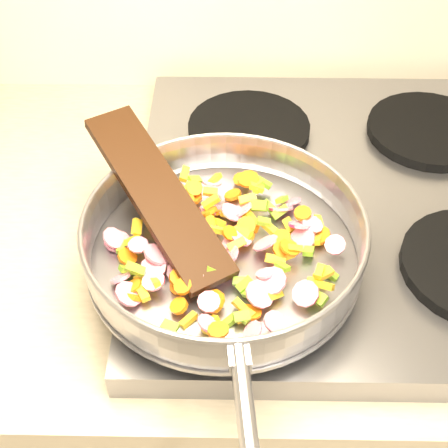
{
  "coord_description": "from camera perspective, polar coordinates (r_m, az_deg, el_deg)",
  "views": [
    {
      "loc": [
        -0.87,
        1.01,
        1.53
      ],
      "look_at": [
        -0.87,
        1.53,
        1.01
      ],
      "focal_mm": 50.0,
      "sensor_mm": 36.0,
      "label": 1
    }
  ],
  "objects": [
    {
      "name": "saute_pan",
      "position": [
        0.75,
        0.01,
        -1.32
      ],
      "size": [
        0.39,
        0.55,
        0.06
      ],
      "rotation": [
        0.0,
        0.0,
        0.1
      ],
      "color": "#9E9EA5",
      "rests_on": "grate_fl"
    },
    {
      "name": "grate_fl",
      "position": [
        0.78,
        2.54,
        -3.64
      ],
      "size": [
        0.19,
        0.19,
        0.02
      ],
      "primitive_type": "cylinder",
      "color": "black",
      "rests_on": "cooktop"
    },
    {
      "name": "grate_br",
      "position": [
        1.03,
        18.24,
        8.15
      ],
      "size": [
        0.19,
        0.19,
        0.02
      ],
      "primitive_type": "cylinder",
      "color": "black",
      "rests_on": "cooktop"
    },
    {
      "name": "cooktop",
      "position": [
        0.91,
        11.22,
        1.8
      ],
      "size": [
        0.6,
        0.6,
        0.04
      ],
      "primitive_type": "cube",
      "color": "#939399",
      "rests_on": "counter_top"
    },
    {
      "name": "grate_bl",
      "position": [
        0.98,
        2.29,
        8.72
      ],
      "size": [
        0.19,
        0.19,
        0.02
      ],
      "primitive_type": "cylinder",
      "color": "black",
      "rests_on": "cooktop"
    },
    {
      "name": "wooden_spatula",
      "position": [
        0.77,
        -6.13,
        2.78
      ],
      "size": [
        0.21,
        0.27,
        0.08
      ],
      "primitive_type": "cube",
      "rotation": [
        0.0,
        -0.23,
        2.14
      ],
      "color": "black",
      "rests_on": "saute_pan"
    },
    {
      "name": "vegetable_heap",
      "position": [
        0.76,
        0.01,
        -1.83
      ],
      "size": [
        0.3,
        0.28,
        0.05
      ],
      "color": "#72AA24",
      "rests_on": "saute_pan"
    }
  ]
}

